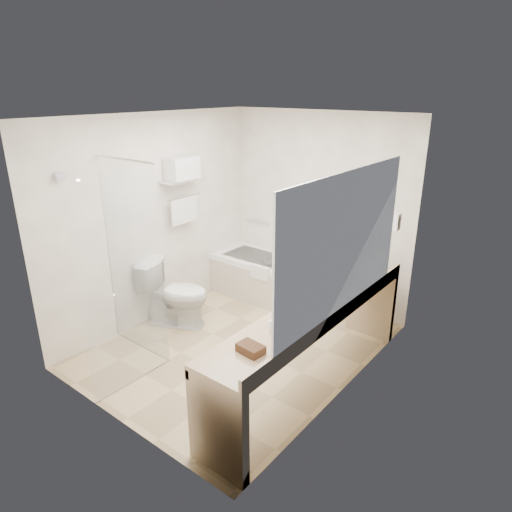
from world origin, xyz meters
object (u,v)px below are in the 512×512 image
Objects in this scene: vanity_counter at (312,329)px; toilet at (175,294)px; bathtub at (270,279)px; amenity_basket at (251,349)px; water_bottle_left at (368,268)px.

vanity_counter is 3.29× the size of toilet.
vanity_counter is (1.52, -1.39, 0.36)m from bathtub.
vanity_counter is at bearing 90.32° from amenity_basket.
vanity_counter reaches higher than bathtub.
bathtub is 2.09m from vanity_counter.
water_bottle_left is (2.02, 0.95, 0.54)m from toilet.
toilet is at bearing -108.88° from bathtub.
amenity_basket is 1.02× the size of water_bottle_left.
toilet is (-0.45, -1.32, 0.13)m from bathtub.
amenity_basket is (0.01, -0.92, 0.24)m from vanity_counter.
bathtub is 1.75m from water_bottle_left.
bathtub is 1.40m from toilet.
water_bottle_left is at bearing 87.24° from vanity_counter.
bathtub is 2.84m from amenity_basket.
vanity_counter reaches higher than amenity_basket.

